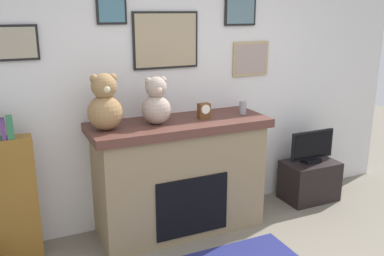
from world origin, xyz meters
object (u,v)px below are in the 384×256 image
fireplace (180,175)px  mantel_clock (204,111)px  candle_jar (243,107)px  teddy_bear_brown (156,103)px  television (312,147)px  tv_stand (309,180)px  teddy_bear_tan (105,105)px  bookshelf (11,196)px

fireplace → mantel_clock: mantel_clock is taller
fireplace → candle_jar: candle_jar is taller
fireplace → mantel_clock: bearing=-4.5°
mantel_clock → candle_jar: bearing=0.2°
teddy_bear_brown → mantel_clock: bearing=-0.1°
television → tv_stand: bearing=90.0°
tv_stand → candle_jar: (-0.92, -0.02, 0.94)m
tv_stand → teddy_bear_tan: (-2.28, -0.02, 1.10)m
television → teddy_bear_brown: teddy_bear_brown is taller
mantel_clock → teddy_bear_tan: (-0.93, 0.00, 0.15)m
fireplace → bookshelf: bookshelf is taller
fireplace → tv_stand: 1.63m
bookshelf → teddy_bear_brown: bearing=-5.3°
candle_jar → fireplace: bearing=178.5°
fireplace → television: fireplace is taller
bookshelf → television: bookshelf is taller
mantel_clock → teddy_bear_tan: size_ratio=0.30×
fireplace → teddy_bear_tan: bearing=-178.5°
bookshelf → fireplace: bearing=-3.8°
bookshelf → mantel_clock: size_ratio=8.99×
mantel_clock → tv_stand: bearing=0.8°
television → mantel_clock: bearing=-179.3°
mantel_clock → teddy_bear_tan: teddy_bear_tan is taller
teddy_bear_tan → mantel_clock: bearing=-0.1°
teddy_bear_tan → teddy_bear_brown: teddy_bear_tan is taller
mantel_clock → teddy_bear_brown: teddy_bear_brown is taller
tv_stand → mantel_clock: (-1.35, -0.02, 0.95)m
tv_stand → television: size_ratio=1.10×
television → bookshelf: bearing=178.1°
candle_jar → teddy_bear_tan: size_ratio=0.27×
television → teddy_bear_tan: 2.39m
bookshelf → television: 3.09m
teddy_bear_tan → teddy_bear_brown: (0.46, 0.00, -0.03)m
tv_stand → mantel_clock: mantel_clock is taller
teddy_bear_tan → bookshelf: bearing=171.7°
bookshelf → teddy_bear_brown: 1.46m
television → teddy_bear_brown: (-1.82, -0.02, 0.68)m
fireplace → teddy_bear_brown: (-0.23, -0.02, 0.74)m
fireplace → teddy_bear_tan: teddy_bear_tan is taller
candle_jar → teddy_bear_tan: 1.37m
candle_jar → bookshelf: bearing=176.9°
television → teddy_bear_tan: size_ratio=1.12×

